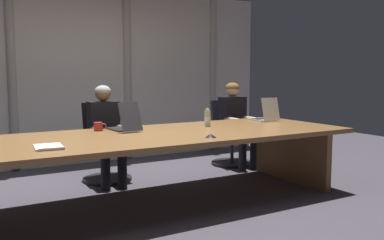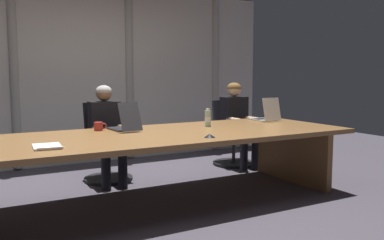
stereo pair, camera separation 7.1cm
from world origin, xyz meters
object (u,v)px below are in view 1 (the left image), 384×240
person_center (236,119)px  spiral_notepad (49,147)px  office_chair_left_mid (105,151)px  laptop_left_mid (124,125)px  laptop_center (264,116)px  office_chair_center (230,140)px  water_bottle_primary (207,118)px  person_left_mid (106,128)px  coffee_mug_near (99,126)px  conference_mic_left_side (211,136)px

person_center → spiral_notepad: bearing=-65.9°
office_chair_left_mid → spiral_notepad: size_ratio=2.98×
office_chair_left_mid → laptop_left_mid: bearing=-6.3°
laptop_left_mid → office_chair_left_mid: size_ratio=0.49×
laptop_left_mid → office_chair_left_mid: bearing=-7.6°
laptop_center → office_chair_center: (0.06, 0.82, -0.43)m
water_bottle_primary → spiral_notepad: bearing=-163.7°
laptop_center → person_center: size_ratio=0.33×
laptop_center → person_center: 0.68m
person_left_mid → person_center: (1.93, 0.00, 0.01)m
water_bottle_primary → spiral_notepad: size_ratio=0.63×
person_left_mid → coffee_mug_near: (-0.26, -0.53, 0.10)m
spiral_notepad → water_bottle_primary: bearing=21.9°
water_bottle_primary → coffee_mug_near: bearing=167.9°
office_chair_center → spiral_notepad: 3.28m
conference_mic_left_side → spiral_notepad: conference_mic_left_side is taller
person_left_mid → coffee_mug_near: bearing=-23.7°
laptop_center → spiral_notepad: (-2.83, -0.67, -0.05)m
spiral_notepad → office_chair_center: bearing=33.0°
laptop_left_mid → person_left_mid: size_ratio=0.40×
laptop_left_mid → spiral_notepad: (-0.92, -0.68, -0.05)m
laptop_center → spiral_notepad: bearing=105.5°
person_left_mid → person_center: person_center is taller
person_center → conference_mic_left_side: size_ratio=10.92×
conference_mic_left_side → water_bottle_primary: bearing=59.7°
water_bottle_primary → coffee_mug_near: water_bottle_primary is taller
office_chair_center → person_left_mid: bearing=-82.2°
conference_mic_left_side → spiral_notepad: 1.47m
laptop_left_mid → person_center: (1.95, 0.66, -0.10)m
person_left_mid → water_bottle_primary: person_left_mid is taller
laptop_left_mid → water_bottle_primary: 0.98m
person_left_mid → conference_mic_left_side: person_left_mid is taller
office_chair_center → person_left_mid: size_ratio=0.79×
laptop_left_mid → person_center: person_center is taller
spiral_notepad → laptop_center: bearing=19.0°
laptop_left_mid → person_left_mid: person_left_mid is taller
person_center → water_bottle_primary: (-0.98, -0.79, 0.13)m
office_chair_left_mid → coffee_mug_near: size_ratio=7.01×
laptop_center → person_center: bearing=-1.1°
laptop_left_mid → laptop_center: (1.91, -0.01, -0.00)m
water_bottle_primary → conference_mic_left_side: bearing=-120.3°
laptop_center → person_left_mid: 2.01m
office_chair_left_mid → person_left_mid: person_left_mid is taller
water_bottle_primary → coffee_mug_near: size_ratio=1.49×
person_left_mid → water_bottle_primary: bearing=52.6°
office_chair_left_mid → coffee_mug_near: office_chair_left_mid is taller
office_chair_center → spiral_notepad: size_ratio=2.87×
person_left_mid → conference_mic_left_side: size_ratio=10.81×
laptop_center → coffee_mug_near: bearing=88.4°
person_left_mid → water_bottle_primary: size_ratio=5.76×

